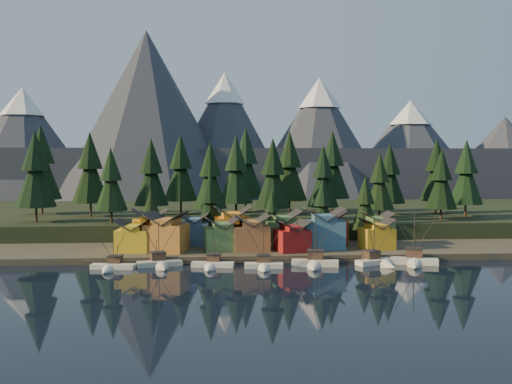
{
  "coord_description": "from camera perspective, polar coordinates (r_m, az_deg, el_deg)",
  "views": [
    {
      "loc": [
        -10.79,
        -115.37,
        23.4
      ],
      "look_at": [
        -0.19,
        30.0,
        15.61
      ],
      "focal_mm": 40.0,
      "sensor_mm": 36.0,
      "label": 1
    }
  ],
  "objects": [
    {
      "name": "house_back_1",
      "position": [
        150.69,
        -6.18,
        -3.63
      ],
      "size": [
        7.63,
        7.72,
        8.39
      ],
      "rotation": [
        0.0,
        0.0,
        -0.02
      ],
      "color": "#3C628F",
      "rests_on": "shore_strip"
    },
    {
      "name": "boat_4",
      "position": [
        128.32,
        5.91,
        -6.42
      ],
      "size": [
        11.19,
        11.78,
        12.24
      ],
      "rotation": [
        0.0,
        0.0,
        -0.21
      ],
      "color": "silver",
      "rests_on": "ground"
    },
    {
      "name": "ground",
      "position": [
        118.22,
        1.16,
        -8.36
      ],
      "size": [
        500.0,
        500.0,
        0.0
      ],
      "primitive_type": "plane",
      "color": "black",
      "rests_on": "ground"
    },
    {
      "name": "tree_hill_5",
      "position": [
        165.44,
        -4.59,
        1.45
      ],
      "size": [
        10.05,
        10.05,
        23.41
      ],
      "color": "#332319",
      "rests_on": "hillside"
    },
    {
      "name": "tree_hill_9",
      "position": [
        173.58,
        6.72,
        1.33
      ],
      "size": [
        9.59,
        9.59,
        22.34
      ],
      "color": "#332319",
      "rests_on": "hillside"
    },
    {
      "name": "house_front_0",
      "position": [
        141.87,
        -12.19,
        -4.2
      ],
      "size": [
        8.38,
        7.98,
        7.9
      ],
      "rotation": [
        0.0,
        0.0,
        -0.07
      ],
      "color": "yellow",
      "rests_on": "shore_strip"
    },
    {
      "name": "house_back_2",
      "position": [
        150.7,
        -2.37,
        -3.25
      ],
      "size": [
        10.01,
        9.27,
        10.16
      ],
      "rotation": [
        0.0,
        0.0,
        0.05
      ],
      "color": "orange",
      "rests_on": "shore_strip"
    },
    {
      "name": "tree_hill_12",
      "position": [
        190.11,
        13.22,
        1.61
      ],
      "size": [
        10.09,
        10.09,
        23.5
      ],
      "color": "#332319",
      "rests_on": "hillside"
    },
    {
      "name": "tree_hill_7",
      "position": [
        164.29,
        1.7,
        1.62
      ],
      "size": [
        10.42,
        10.42,
        24.28
      ],
      "color": "#332319",
      "rests_on": "hillside"
    },
    {
      "name": "tree_hill_6",
      "position": [
        180.53,
        -2.02,
        2.05
      ],
      "size": [
        11.16,
        11.16,
        26.0
      ],
      "color": "#332319",
      "rests_on": "hillside"
    },
    {
      "name": "tree_hill_0",
      "position": [
        175.06,
        -21.19,
        1.89
      ],
      "size": [
        11.34,
        11.34,
        26.43
      ],
      "color": "#332319",
      "rests_on": "hillside"
    },
    {
      "name": "boat_1",
      "position": [
        128.98,
        -9.57,
        -6.5
      ],
      "size": [
        10.68,
        11.2,
        11.22
      ],
      "rotation": [
        0.0,
        0.0,
        0.25
      ],
      "color": "beige",
      "rests_on": "ground"
    },
    {
      "name": "tree_shore_0",
      "position": [
        156.94,
        -10.46,
        -2.06
      ],
      "size": [
        6.32,
        6.32,
        14.73
      ],
      "color": "#332319",
      "rests_on": "shore_strip"
    },
    {
      "name": "tree_hill_2",
      "position": [
        166.06,
        -14.3,
        1.01
      ],
      "size": [
        9.22,
        9.22,
        21.49
      ],
      "color": "#332319",
      "rests_on": "hillside"
    },
    {
      "name": "house_front_6",
      "position": [
        146.6,
        11.98,
        -4.02
      ],
      "size": [
        8.38,
        8.01,
        7.61
      ],
      "rotation": [
        0.0,
        0.0,
        0.11
      ],
      "color": "gold",
      "rests_on": "shore_strip"
    },
    {
      "name": "house_back_3",
      "position": [
        149.13,
        2.71,
        -3.5
      ],
      "size": [
        9.72,
        8.79,
        9.29
      ],
      "rotation": [
        0.0,
        0.0,
        0.08
      ],
      "color": "#4B7E44",
      "rests_on": "shore_strip"
    },
    {
      "name": "house_front_3",
      "position": [
        140.84,
        -0.53,
        -3.98
      ],
      "size": [
        9.22,
        8.84,
        8.84
      ],
      "rotation": [
        0.0,
        0.0,
        0.07
      ],
      "color": "#986036",
      "rests_on": "shore_strip"
    },
    {
      "name": "tree_shore_1",
      "position": [
        155.8,
        -4.61,
        -1.16
      ],
      "size": [
        8.23,
        8.23,
        19.17
      ],
      "color": "#332319",
      "rests_on": "shore_strip"
    },
    {
      "name": "house_front_5",
      "position": [
        144.15,
        6.78,
        -3.54
      ],
      "size": [
        10.13,
        9.28,
        10.27
      ],
      "rotation": [
        0.0,
        0.0,
        -0.04
      ],
      "color": "#345E7D",
      "rests_on": "shore_strip"
    },
    {
      "name": "tree_hill_1",
      "position": [
        187.54,
        -16.25,
        2.11
      ],
      "size": [
        11.55,
        11.55,
        26.9
      ],
      "color": "#332319",
      "rests_on": "hillside"
    },
    {
      "name": "dock",
      "position": [
        134.28,
        0.5,
        -6.76
      ],
      "size": [
        80.0,
        4.0,
        1.0
      ],
      "primitive_type": "cube",
      "color": "#4A3E35",
      "rests_on": "ground"
    },
    {
      "name": "tree_hill_13",
      "position": [
        176.59,
        18.06,
        1.03
      ],
      "size": [
        9.13,
        9.13,
        21.26
      ],
      "color": "#332319",
      "rests_on": "hillside"
    },
    {
      "name": "boat_5",
      "position": [
        132.41,
        12.16,
        -6.24
      ],
      "size": [
        9.99,
        10.48,
        11.29
      ],
      "rotation": [
        0.0,
        0.0,
        0.38
      ],
      "color": "silver",
      "rests_on": "ground"
    },
    {
      "name": "tree_hill_14",
      "position": [
        201.78,
        17.6,
        1.91
      ],
      "size": [
        10.88,
        10.88,
        25.34
      ],
      "color": "#332319",
      "rests_on": "hillside"
    },
    {
      "name": "house_front_1",
      "position": [
        140.59,
        -8.95,
        -3.85
      ],
      "size": [
        11.28,
        11.01,
        9.65
      ],
      "rotation": [
        0.0,
        0.0,
        -0.25
      ],
      "color": "#B6732F",
      "rests_on": "shore_strip"
    },
    {
      "name": "tree_shore_3",
      "position": [
        158.69,
        6.66,
        -1.47
      ],
      "size": [
        7.4,
        7.4,
        17.25
      ],
      "color": "#332319",
      "rests_on": "shore_strip"
    },
    {
      "name": "tree_hill_3",
      "position": [
        176.47,
        -10.42,
        1.73
      ],
      "size": [
        10.57,
        10.57,
        24.63
      ],
      "color": "#332319",
      "rests_on": "hillside"
    },
    {
      "name": "mountain_ridge",
      "position": [
        329.04,
        -3.03,
        3.52
      ],
      "size": [
        560.0,
        190.0,
        90.0
      ],
      "color": "#3F4251",
      "rests_on": "ground"
    },
    {
      "name": "house_back_0",
      "position": [
        148.7,
        -10.56,
        -3.48
      ],
      "size": [
        9.96,
        9.65,
        9.73
      ],
      "rotation": [
        0.0,
        0.0,
        0.13
      ],
      "color": "gold",
      "rests_on": "shore_strip"
    },
    {
      "name": "tree_hill_17",
      "position": [
        190.48,
        20.27,
        1.65
      ],
      "size": [
        10.49,
        10.49,
        24.43
      ],
      "color": "#332319",
      "rests_on": "hillside"
    },
    {
      "name": "house_back_4",
      "position": [
        151.7,
        7.25,
        -3.46
      ],
      "size": [
        9.51,
        9.24,
        9.01
      ],
      "rotation": [
        0.0,
        0.0,
        0.17
      ],
      "color": "#A52819",
      "rests_on": "shore_strip"
    },
    {
      "name": "tree_shore_2",
      "position": [
        156.81,
        1.63,
        -2.12
      ],
      "size": [
        6.09,
        6.09,
        14.18
      ],
      "color": "#332319",
      "rests_on": "shore_strip"
    },
    {
      "name": "tree_hill_16",
      "position": [
        201.66,
        -20.67,
        2.55
      ],
      "size": [
        12.79,
        12.79,
        29.8
      ],
      "color": "#332319",
      "rests_on": "hillside"
    },
    {
      "name": "house_back_5",
      "position": [
        153.39,
        12.02,
        -3.51
      ],
      "size": [
        7.72,
        7.81,
        8.63
      ],
      "rotation": [
        0.0,
        0.0,
        -0.01
      ],
      "color": "#4C753F",
      "rests_on": "shore_strip"
    },
    {
      "name": "tree_shore_4",
      "position": [
        161.34,
        10.86,
        -1.28
      ],
      "size": [
        7.74,
        7.74,
        18.04
      ],
      "color": "#332319",
      "rests_on": "shore_strip"
    },
    {
      "name": "boat_0",
      "position": [
        128.09,
        -14.27,
        -6.75
      ],
      "size": [
        9.95,
        10.65,
        10.02
      ],
      "rotation": [
        0.0,
        0.0,
        -0.12
      ],
      "color": "silver",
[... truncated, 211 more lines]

